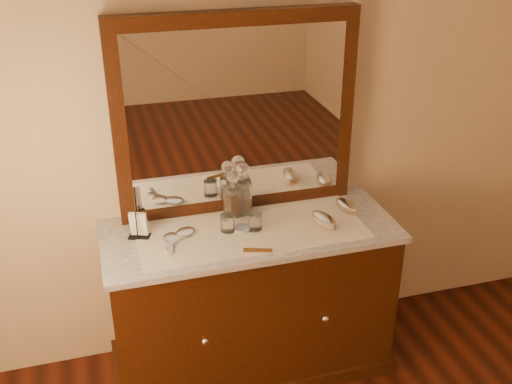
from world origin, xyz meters
TOP-DOWN VIEW (x-y plane):
  - dresser_cabinet at (0.00, 1.96)m, footprint 1.40×0.55m
  - dresser_plinth at (0.00, 1.96)m, footprint 1.46×0.59m
  - knob_left at (-0.30, 1.67)m, footprint 0.04×0.04m
  - knob_right at (0.30, 1.67)m, footprint 0.04×0.04m
  - marble_top at (0.00, 1.96)m, footprint 1.44×0.59m
  - mirror_frame at (0.00, 2.20)m, footprint 1.20×0.08m
  - mirror_glass at (0.00, 2.17)m, footprint 1.06×0.01m
  - lace_runner at (0.00, 1.94)m, footprint 1.10×0.45m
  - pin_dish at (-0.04, 1.95)m, footprint 0.11×0.11m
  - comb at (-0.02, 1.75)m, footprint 0.13×0.07m
  - napkin_rack at (-0.53, 2.03)m, footprint 0.12×0.09m
  - decanter_left at (-0.05, 2.10)m, footprint 0.10×0.10m
  - decanter_right at (0.01, 2.11)m, footprint 0.10×0.10m
  - brush_near at (0.36, 1.89)m, footprint 0.11×0.18m
  - brush_far at (0.53, 1.99)m, footprint 0.11×0.17m
  - hand_mirror_outer at (-0.39, 1.94)m, footprint 0.09×0.21m
  - hand_mirror_inner at (-0.33, 1.97)m, footprint 0.20×0.20m
  - tumblers at (-0.05, 1.95)m, footprint 0.20×0.09m

SIDE VIEW (x-z plane):
  - dresser_plinth at x=0.00m, z-range 0.00..0.08m
  - dresser_cabinet at x=0.00m, z-range 0.00..0.82m
  - knob_left at x=-0.30m, z-range 0.43..0.47m
  - knob_right at x=0.30m, z-range 0.43..0.47m
  - marble_top at x=0.00m, z-range 0.82..0.85m
  - lace_runner at x=0.00m, z-range 0.85..0.85m
  - comb at x=-0.02m, z-range 0.85..0.86m
  - pin_dish at x=-0.04m, z-range 0.85..0.87m
  - hand_mirror_outer at x=-0.39m, z-range 0.85..0.87m
  - hand_mirror_inner at x=-0.33m, z-range 0.85..0.87m
  - brush_far at x=0.53m, z-range 0.85..0.90m
  - brush_near at x=0.36m, z-range 0.85..0.90m
  - tumblers at x=-0.05m, z-range 0.85..0.94m
  - napkin_rack at x=-0.53m, z-range 0.83..0.99m
  - decanter_left at x=-0.05m, z-range 0.83..1.07m
  - decanter_right at x=0.01m, z-range 0.82..1.10m
  - mirror_frame at x=0.00m, z-range 0.85..1.85m
  - mirror_glass at x=0.00m, z-range 0.92..1.78m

